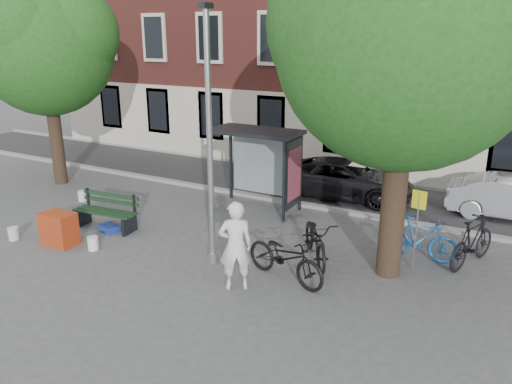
{
  "coord_description": "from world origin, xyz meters",
  "views": [
    {
      "loc": [
        6.48,
        -9.45,
        5.47
      ],
      "look_at": [
        0.27,
        1.74,
        1.4
      ],
      "focal_mm": 35.0,
      "sensor_mm": 36.0,
      "label": 1
    }
  ],
  "objects_px": {
    "bike_d": "(472,242)",
    "painter": "(236,246)",
    "car_dark": "(344,179)",
    "bike_c": "(316,239)",
    "bench": "(107,213)",
    "red_stand": "(59,229)",
    "notice_sign": "(418,212)",
    "bus_shelter": "(268,152)",
    "bike_b": "(419,239)",
    "bike_a": "(285,257)",
    "lamppost": "(210,154)"
  },
  "relations": [
    {
      "from": "bike_d",
      "to": "painter",
      "type": "bearing_deg",
      "value": 60.93
    },
    {
      "from": "car_dark",
      "to": "bike_d",
      "type": "bearing_deg",
      "value": -133.75
    },
    {
      "from": "painter",
      "to": "bike_c",
      "type": "height_order",
      "value": "painter"
    },
    {
      "from": "bench",
      "to": "red_stand",
      "type": "relative_size",
      "value": 2.24
    },
    {
      "from": "bike_c",
      "to": "car_dark",
      "type": "height_order",
      "value": "car_dark"
    },
    {
      "from": "notice_sign",
      "to": "bike_d",
      "type": "bearing_deg",
      "value": 44.91
    },
    {
      "from": "car_dark",
      "to": "bus_shelter",
      "type": "bearing_deg",
      "value": 140.64
    },
    {
      "from": "bike_d",
      "to": "red_stand",
      "type": "distance_m",
      "value": 10.7
    },
    {
      "from": "car_dark",
      "to": "red_stand",
      "type": "distance_m",
      "value": 9.36
    },
    {
      "from": "painter",
      "to": "bike_b",
      "type": "distance_m",
      "value": 4.81
    },
    {
      "from": "bench",
      "to": "painter",
      "type": "bearing_deg",
      "value": -19.47
    },
    {
      "from": "bike_c",
      "to": "red_stand",
      "type": "xyz_separation_m",
      "value": [
        -6.45,
        -2.42,
        -0.14
      ]
    },
    {
      "from": "bike_a",
      "to": "red_stand",
      "type": "xyz_separation_m",
      "value": [
        -6.24,
        -1.11,
        -0.14
      ]
    },
    {
      "from": "painter",
      "to": "bike_b",
      "type": "relative_size",
      "value": 1.1
    },
    {
      "from": "bike_b",
      "to": "notice_sign",
      "type": "relative_size",
      "value": 0.94
    },
    {
      "from": "bus_shelter",
      "to": "bike_d",
      "type": "relative_size",
      "value": 1.39
    },
    {
      "from": "bike_c",
      "to": "bike_b",
      "type": "bearing_deg",
      "value": -3.83
    },
    {
      "from": "lamppost",
      "to": "bike_d",
      "type": "bearing_deg",
      "value": 27.55
    },
    {
      "from": "bike_a",
      "to": "notice_sign",
      "type": "bearing_deg",
      "value": -34.05
    },
    {
      "from": "bike_a",
      "to": "car_dark",
      "type": "bearing_deg",
      "value": 23.56
    },
    {
      "from": "painter",
      "to": "bike_c",
      "type": "bearing_deg",
      "value": -150.71
    },
    {
      "from": "lamppost",
      "to": "bus_shelter",
      "type": "bearing_deg",
      "value": 98.43
    },
    {
      "from": "bike_c",
      "to": "notice_sign",
      "type": "height_order",
      "value": "notice_sign"
    },
    {
      "from": "bench",
      "to": "notice_sign",
      "type": "relative_size",
      "value": 1.02
    },
    {
      "from": "car_dark",
      "to": "red_stand",
      "type": "height_order",
      "value": "car_dark"
    },
    {
      "from": "painter",
      "to": "bike_a",
      "type": "height_order",
      "value": "painter"
    },
    {
      "from": "bike_b",
      "to": "bike_d",
      "type": "xyz_separation_m",
      "value": [
        1.2,
        0.31,
        0.06
      ]
    },
    {
      "from": "red_stand",
      "to": "painter",
      "type": "bearing_deg",
      "value": 2.46
    },
    {
      "from": "bike_b",
      "to": "notice_sign",
      "type": "bearing_deg",
      "value": 174.65
    },
    {
      "from": "bike_c",
      "to": "bike_d",
      "type": "bearing_deg",
      "value": -8.88
    },
    {
      "from": "bike_c",
      "to": "notice_sign",
      "type": "relative_size",
      "value": 1.13
    },
    {
      "from": "painter",
      "to": "bike_d",
      "type": "bearing_deg",
      "value": -175.36
    },
    {
      "from": "red_stand",
      "to": "bench",
      "type": "bearing_deg",
      "value": 80.77
    },
    {
      "from": "bike_c",
      "to": "bike_a",
      "type": "bearing_deg",
      "value": -133.26
    },
    {
      "from": "lamppost",
      "to": "painter",
      "type": "distance_m",
      "value": 2.29
    },
    {
      "from": "bike_a",
      "to": "bike_c",
      "type": "bearing_deg",
      "value": 6.55
    },
    {
      "from": "lamppost",
      "to": "painter",
      "type": "bearing_deg",
      "value": -35.76
    },
    {
      "from": "notice_sign",
      "to": "lamppost",
      "type": "bearing_deg",
      "value": -145.41
    },
    {
      "from": "painter",
      "to": "notice_sign",
      "type": "distance_m",
      "value": 4.42
    },
    {
      "from": "bike_b",
      "to": "bike_d",
      "type": "height_order",
      "value": "bike_d"
    },
    {
      "from": "painter",
      "to": "red_stand",
      "type": "distance_m",
      "value": 5.48
    },
    {
      "from": "bike_a",
      "to": "car_dark",
      "type": "distance_m",
      "value": 6.65
    },
    {
      "from": "bike_d",
      "to": "bike_b",
      "type": "bearing_deg",
      "value": 34.94
    },
    {
      "from": "bike_c",
      "to": "car_dark",
      "type": "xyz_separation_m",
      "value": [
        -1.13,
        5.28,
        0.07
      ]
    },
    {
      "from": "bike_c",
      "to": "lamppost",
      "type": "bearing_deg",
      "value": 176.73
    },
    {
      "from": "bike_d",
      "to": "car_dark",
      "type": "relative_size",
      "value": 0.43
    },
    {
      "from": "bike_c",
      "to": "red_stand",
      "type": "relative_size",
      "value": 2.49
    },
    {
      "from": "car_dark",
      "to": "bench",
      "type": "bearing_deg",
      "value": 135.44
    },
    {
      "from": "painter",
      "to": "bike_b",
      "type": "bearing_deg",
      "value": -168.87
    },
    {
      "from": "bus_shelter",
      "to": "painter",
      "type": "bearing_deg",
      "value": -70.0
    }
  ]
}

